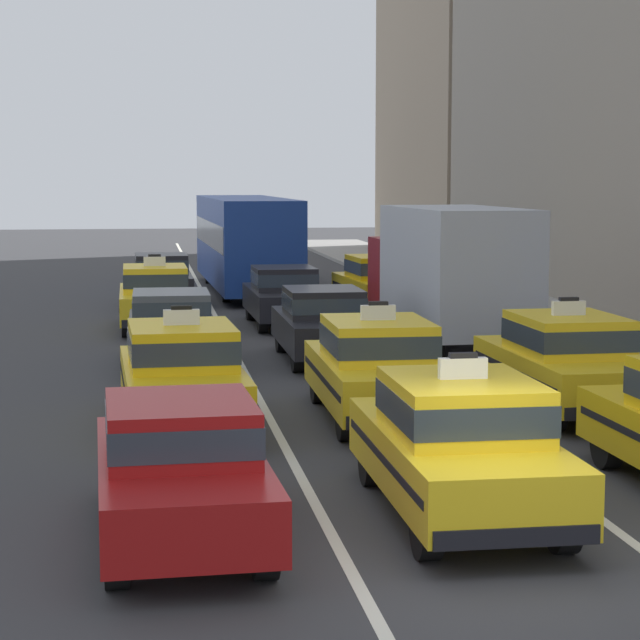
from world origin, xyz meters
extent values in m
plane|color=#353538|center=(0.00, 0.00, 0.00)|extent=(160.00, 160.00, 0.00)
cube|color=silver|center=(-1.60, 20.00, 0.00)|extent=(0.14, 80.00, 0.01)
cube|color=silver|center=(1.60, 20.00, 0.00)|extent=(0.14, 80.00, 0.01)
cube|color=gray|center=(7.20, 15.00, 0.07)|extent=(4.00, 90.00, 0.15)
cube|color=tan|center=(12.20, 46.45, 9.96)|extent=(6.00, 15.91, 19.91)
cylinder|color=black|center=(-4.04, 2.87, 0.32)|extent=(0.26, 0.65, 0.64)
cylinder|color=black|center=(-2.59, 2.92, 0.32)|extent=(0.26, 0.65, 0.64)
cylinder|color=black|center=(-3.93, 0.03, 0.32)|extent=(0.26, 0.65, 0.64)
cylinder|color=black|center=(-2.49, 0.08, 0.32)|extent=(0.26, 0.65, 0.64)
cube|color=maroon|center=(-3.26, 1.48, 0.65)|extent=(1.92, 4.36, 0.66)
cube|color=maroon|center=(-3.26, 1.38, 1.28)|extent=(1.63, 1.96, 0.60)
cube|color=#2D3842|center=(-3.26, 1.38, 1.28)|extent=(1.65, 1.98, 0.33)
cylinder|color=black|center=(-3.85, 8.99, 0.32)|extent=(0.27, 0.65, 0.64)
cylinder|color=black|center=(-2.37, 9.05, 0.32)|extent=(0.27, 0.65, 0.64)
cylinder|color=black|center=(-3.72, 5.93, 0.32)|extent=(0.27, 0.65, 0.64)
cylinder|color=black|center=(-2.25, 5.99, 0.32)|extent=(0.27, 0.65, 0.64)
cube|color=yellow|center=(-3.05, 7.49, 0.67)|extent=(1.98, 4.57, 0.70)
cube|color=black|center=(-3.05, 7.49, 0.72)|extent=(1.99, 4.21, 0.10)
cube|color=yellow|center=(-3.04, 7.34, 1.34)|extent=(1.69, 2.16, 0.64)
cube|color=#2D3842|center=(-3.04, 7.34, 1.34)|extent=(1.71, 2.19, 0.35)
cube|color=white|center=(-3.04, 7.34, 1.78)|extent=(0.56, 0.14, 0.24)
cube|color=black|center=(-3.04, 7.34, 1.93)|extent=(0.32, 0.12, 0.06)
cube|color=black|center=(-3.14, 9.70, 0.42)|extent=(1.71, 0.21, 0.20)
cube|color=black|center=(-2.96, 5.28, 0.42)|extent=(1.71, 0.21, 0.20)
cylinder|color=black|center=(-3.77, 15.19, 0.32)|extent=(0.24, 0.64, 0.64)
cylinder|color=black|center=(-2.32, 15.18, 0.32)|extent=(0.24, 0.64, 0.64)
cylinder|color=black|center=(-3.79, 12.35, 0.32)|extent=(0.24, 0.64, 0.64)
cylinder|color=black|center=(-2.34, 12.34, 0.32)|extent=(0.24, 0.64, 0.64)
cube|color=#4C5156|center=(-3.05, 13.77, 0.65)|extent=(1.79, 4.31, 0.66)
cube|color=#4C5156|center=(-3.06, 13.67, 1.28)|extent=(1.57, 1.91, 0.60)
cube|color=#2D3842|center=(-3.06, 13.67, 1.28)|extent=(1.59, 1.93, 0.33)
cylinder|color=black|center=(-4.07, 21.50, 0.32)|extent=(0.25, 0.64, 0.64)
cylinder|color=black|center=(-2.60, 21.52, 0.32)|extent=(0.25, 0.64, 0.64)
cylinder|color=black|center=(-4.04, 18.44, 0.32)|extent=(0.25, 0.64, 0.64)
cylinder|color=black|center=(-2.56, 18.46, 0.32)|extent=(0.25, 0.64, 0.64)
cube|color=yellow|center=(-3.32, 19.98, 0.67)|extent=(1.85, 4.52, 0.70)
cube|color=black|center=(-3.32, 19.98, 0.72)|extent=(1.86, 4.16, 0.10)
cube|color=yellow|center=(-3.32, 19.83, 1.34)|extent=(1.62, 2.12, 0.64)
cube|color=#2D3842|center=(-3.32, 19.83, 1.34)|extent=(1.64, 2.14, 0.35)
cube|color=white|center=(-3.32, 19.83, 1.78)|extent=(0.56, 0.13, 0.24)
cube|color=black|center=(-3.32, 19.83, 1.93)|extent=(0.32, 0.11, 0.06)
cube|color=black|center=(-3.34, 22.19, 0.42)|extent=(1.71, 0.16, 0.20)
cube|color=black|center=(-3.30, 17.77, 0.42)|extent=(1.71, 0.16, 0.20)
cylinder|color=black|center=(-3.80, 27.28, 0.32)|extent=(0.25, 0.64, 0.64)
cylinder|color=black|center=(-2.36, 27.31, 0.32)|extent=(0.25, 0.64, 0.64)
cylinder|color=black|center=(-3.75, 24.45, 0.32)|extent=(0.25, 0.64, 0.64)
cylinder|color=black|center=(-2.31, 24.47, 0.32)|extent=(0.25, 0.64, 0.64)
cube|color=black|center=(-3.05, 25.88, 0.65)|extent=(1.84, 4.33, 0.66)
cube|color=black|center=(-3.05, 25.78, 1.28)|extent=(1.59, 1.93, 0.60)
cube|color=#2D3842|center=(-3.05, 25.78, 1.28)|extent=(1.61, 1.95, 0.33)
cylinder|color=black|center=(-0.76, 3.51, 0.32)|extent=(0.24, 0.64, 0.64)
cylinder|color=black|center=(0.72, 3.51, 0.32)|extent=(0.24, 0.64, 0.64)
cylinder|color=black|center=(-0.75, 0.45, 0.32)|extent=(0.24, 0.64, 0.64)
cylinder|color=black|center=(0.72, 0.45, 0.32)|extent=(0.24, 0.64, 0.64)
cube|color=yellow|center=(-0.02, 1.98, 0.67)|extent=(1.80, 4.50, 0.70)
cube|color=black|center=(-0.02, 1.98, 0.72)|extent=(1.82, 4.14, 0.10)
cube|color=yellow|center=(-0.02, 1.83, 1.34)|extent=(1.60, 2.10, 0.64)
cube|color=#2D3842|center=(-0.02, 1.83, 1.34)|extent=(1.62, 2.12, 0.35)
cube|color=white|center=(-0.02, 1.83, 1.78)|extent=(0.56, 0.12, 0.24)
cube|color=black|center=(-0.02, 1.83, 1.93)|extent=(0.32, 0.11, 0.06)
cube|color=black|center=(-0.02, 4.19, 0.42)|extent=(1.71, 0.14, 0.20)
cube|color=black|center=(-0.02, -0.23, 0.42)|extent=(1.71, 0.14, 0.20)
cylinder|color=black|center=(-0.60, 9.21, 0.32)|extent=(0.25, 0.64, 0.64)
cylinder|color=black|center=(0.87, 9.19, 0.32)|extent=(0.25, 0.64, 0.64)
cylinder|color=black|center=(-0.64, 6.15, 0.32)|extent=(0.25, 0.64, 0.64)
cylinder|color=black|center=(0.84, 6.13, 0.32)|extent=(0.25, 0.64, 0.64)
cube|color=yellow|center=(0.12, 7.67, 0.67)|extent=(1.85, 4.52, 0.70)
cube|color=black|center=(0.12, 7.67, 0.72)|extent=(1.87, 4.16, 0.10)
cube|color=yellow|center=(0.12, 7.52, 1.34)|extent=(1.62, 2.12, 0.64)
cube|color=#2D3842|center=(0.12, 7.52, 1.34)|extent=(1.64, 2.14, 0.35)
cube|color=white|center=(0.12, 7.52, 1.78)|extent=(0.56, 0.13, 0.24)
cube|color=black|center=(0.12, 7.52, 1.93)|extent=(0.32, 0.11, 0.06)
cube|color=black|center=(0.14, 9.88, 0.42)|extent=(1.71, 0.16, 0.20)
cube|color=black|center=(0.09, 5.46, 0.42)|extent=(1.71, 0.16, 0.20)
cylinder|color=black|center=(-0.54, 15.41, 0.32)|extent=(0.24, 0.64, 0.64)
cylinder|color=black|center=(0.91, 15.42, 0.32)|extent=(0.24, 0.64, 0.64)
cylinder|color=black|center=(-0.53, 12.58, 0.32)|extent=(0.24, 0.64, 0.64)
cylinder|color=black|center=(0.91, 12.58, 0.32)|extent=(0.24, 0.64, 0.64)
cube|color=black|center=(0.19, 14.00, 0.65)|extent=(1.77, 4.30, 0.66)
cube|color=black|center=(0.19, 13.90, 1.28)|extent=(1.56, 1.90, 0.60)
cube|color=#2D3842|center=(0.19, 13.90, 1.28)|extent=(1.58, 1.92, 0.33)
cylinder|color=black|center=(-0.68, 21.59, 0.32)|extent=(0.25, 0.64, 0.64)
cylinder|color=black|center=(0.76, 21.61, 0.32)|extent=(0.25, 0.64, 0.64)
cylinder|color=black|center=(-0.64, 18.75, 0.32)|extent=(0.25, 0.64, 0.64)
cylinder|color=black|center=(0.81, 18.77, 0.32)|extent=(0.25, 0.64, 0.64)
cube|color=black|center=(0.06, 20.18, 0.65)|extent=(1.83, 4.33, 0.66)
cube|color=black|center=(0.07, 20.08, 1.28)|extent=(1.59, 1.92, 0.60)
cube|color=#2D3842|center=(0.07, 20.08, 1.28)|extent=(1.61, 1.94, 0.33)
cylinder|color=black|center=(-1.21, 33.16, 0.32)|extent=(0.26, 0.65, 0.64)
cylinder|color=black|center=(0.79, 33.21, 0.32)|extent=(0.26, 0.65, 0.64)
cylinder|color=black|center=(-1.03, 26.44, 0.32)|extent=(0.26, 0.65, 0.64)
cylinder|color=black|center=(0.97, 26.50, 0.32)|extent=(0.26, 0.65, 0.64)
cube|color=navy|center=(-0.12, 29.83, 1.77)|extent=(2.79, 11.26, 2.90)
cube|color=#2D3842|center=(-0.12, 29.83, 2.02)|extent=(2.80, 10.81, 0.84)
cube|color=black|center=(-0.27, 35.38, 2.97)|extent=(2.13, 0.14, 0.36)
cylinder|color=black|center=(2.60, 3.94, 0.32)|extent=(0.26, 0.65, 0.64)
cube|color=black|center=(3.32, 4.63, 0.42)|extent=(1.71, 0.18, 0.20)
cylinder|color=black|center=(2.61, 9.38, 0.32)|extent=(0.25, 0.65, 0.64)
cylinder|color=black|center=(4.09, 9.41, 0.32)|extent=(0.25, 0.65, 0.64)
cylinder|color=black|center=(2.68, 6.32, 0.32)|extent=(0.25, 0.65, 0.64)
cube|color=yellow|center=(3.39, 7.86, 0.67)|extent=(1.90, 4.54, 0.70)
cube|color=black|center=(3.39, 7.86, 0.72)|extent=(1.91, 4.18, 0.10)
cube|color=yellow|center=(3.39, 7.71, 1.34)|extent=(1.65, 2.14, 0.64)
cube|color=#2D3842|center=(3.39, 7.71, 1.34)|extent=(1.67, 2.16, 0.35)
cube|color=white|center=(3.39, 7.71, 1.78)|extent=(0.56, 0.13, 0.24)
cube|color=black|center=(3.39, 7.71, 1.93)|extent=(0.32, 0.12, 0.06)
cube|color=black|center=(3.34, 10.07, 0.42)|extent=(1.71, 0.18, 0.20)
cube|color=black|center=(3.44, 5.65, 0.42)|extent=(1.71, 0.18, 0.20)
cylinder|color=black|center=(2.29, 16.89, 0.32)|extent=(0.26, 0.65, 0.64)
cylinder|color=black|center=(4.18, 16.96, 0.32)|extent=(0.26, 0.65, 0.64)
cylinder|color=black|center=(2.43, 12.99, 0.32)|extent=(0.26, 0.65, 0.64)
cylinder|color=black|center=(4.33, 13.07, 0.32)|extent=(0.26, 0.65, 0.64)
cube|color=maroon|center=(3.20, 17.91, 1.37)|extent=(2.18, 2.28, 2.10)
cube|color=#2D3842|center=(3.16, 18.98, 1.67)|extent=(1.93, 0.13, 0.76)
cube|color=#B2B7C1|center=(3.32, 14.65, 1.92)|extent=(2.49, 5.28, 2.70)
cylinder|color=black|center=(2.35, 24.44, 0.32)|extent=(0.28, 0.65, 0.64)
cylinder|color=black|center=(3.82, 24.53, 0.32)|extent=(0.28, 0.65, 0.64)
cylinder|color=black|center=(2.52, 21.39, 0.32)|extent=(0.28, 0.65, 0.64)
cylinder|color=black|center=(3.99, 21.47, 0.32)|extent=(0.28, 0.65, 0.64)
cube|color=yellow|center=(3.17, 22.96, 0.67)|extent=(2.05, 4.59, 0.70)
cube|color=black|center=(3.17, 22.96, 0.72)|extent=(2.05, 4.24, 0.10)
cube|color=yellow|center=(3.18, 22.81, 1.34)|extent=(1.72, 2.19, 0.64)
cube|color=#2D3842|center=(3.18, 22.81, 1.34)|extent=(1.74, 2.21, 0.35)
cube|color=white|center=(3.18, 22.81, 1.78)|extent=(0.57, 0.15, 0.24)
cube|color=black|center=(3.18, 22.81, 1.93)|extent=(0.33, 0.13, 0.06)
cube|color=black|center=(3.04, 25.16, 0.42)|extent=(1.72, 0.24, 0.20)
cube|color=black|center=(3.29, 20.75, 0.42)|extent=(1.72, 0.24, 0.20)
camera|label=1|loc=(-3.63, -11.42, 3.98)|focal=67.67mm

